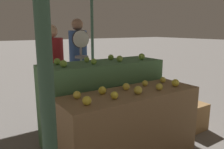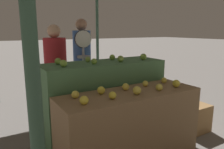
{
  "view_description": "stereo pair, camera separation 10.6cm",
  "coord_description": "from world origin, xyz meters",
  "views": [
    {
      "loc": [
        -1.44,
        -1.79,
        1.46
      ],
      "look_at": [
        -0.06,
        0.3,
        0.95
      ],
      "focal_mm": 35.0,
      "sensor_mm": 36.0,
      "label": 1
    },
    {
      "loc": [
        -1.35,
        -1.85,
        1.46
      ],
      "look_at": [
        -0.06,
        0.3,
        0.95
      ],
      "focal_mm": 35.0,
      "sensor_mm": 36.0,
      "label": 2
    }
  ],
  "objects": [
    {
      "name": "apple_back_3",
      "position": [
        0.56,
        0.49,
        1.09
      ],
      "size": [
        0.09,
        0.09,
        0.09
      ],
      "primitive_type": "sphere",
      "color": "#84AD3D",
      "rests_on": "display_counter_back"
    },
    {
      "name": "apple_front_3",
      "position": [
        0.31,
        -0.11,
        0.83
      ],
      "size": [
        0.08,
        0.08,
        0.08
      ],
      "primitive_type": "sphere",
      "color": "gold",
      "rests_on": "display_counter_front"
    },
    {
      "name": "apple_front_0",
      "position": [
        -0.6,
        -0.11,
        0.84
      ],
      "size": [
        0.08,
        0.08,
        0.08
      ],
      "primitive_type": "sphere",
      "color": "gold",
      "rests_on": "display_counter_front"
    },
    {
      "name": "display_counter_front",
      "position": [
        0.0,
        0.0,
        0.4
      ],
      "size": [
        1.61,
        0.55,
        0.8
      ],
      "primitive_type": "cube",
      "color": "olive",
      "rests_on": "ground_plane"
    },
    {
      "name": "wooden_crate_side",
      "position": [
        1.22,
        0.13,
        0.2
      ],
      "size": [
        0.4,
        0.4,
        0.4
      ],
      "primitive_type": "cube",
      "color": "#9E7547",
      "rests_on": "ground_plane"
    },
    {
      "name": "person_vendor_at_scale",
      "position": [
        -0.36,
        1.52,
        0.88
      ],
      "size": [
        0.46,
        0.46,
        1.54
      ],
      "rotation": [
        0.0,
        0.0,
        3.59
      ],
      "color": "#2D2D38",
      "rests_on": "ground_plane"
    },
    {
      "name": "apple_front_9",
      "position": [
        0.61,
        0.12,
        0.83
      ],
      "size": [
        0.07,
        0.07,
        0.07
      ],
      "primitive_type": "sphere",
      "color": "yellow",
      "rests_on": "display_counter_front"
    },
    {
      "name": "apple_front_7",
      "position": [
        -0.0,
        0.1,
        0.83
      ],
      "size": [
        0.08,
        0.08,
        0.08
      ],
      "primitive_type": "sphere",
      "color": "yellow",
      "rests_on": "display_counter_front"
    },
    {
      "name": "person_customer_left",
      "position": [
        0.32,
        2.06,
        0.96
      ],
      "size": [
        0.42,
        0.42,
        1.66
      ],
      "rotation": [
        0.0,
        0.0,
        3.42
      ],
      "color": "#2D2D38",
      "rests_on": "ground_plane"
    },
    {
      "name": "apple_back_0",
      "position": [
        -0.57,
        0.5,
        1.09
      ],
      "size": [
        0.08,
        0.08,
        0.08
      ],
      "primitive_type": "sphere",
      "color": "#84AD3D",
      "rests_on": "display_counter_back"
    },
    {
      "name": "apple_back_5",
      "position": [
        -0.18,
        0.7,
        1.09
      ],
      "size": [
        0.07,
        0.07,
        0.07
      ],
      "primitive_type": "sphere",
      "color": "#8EB247",
      "rests_on": "display_counter_back"
    },
    {
      "name": "apple_front_6",
      "position": [
        -0.31,
        0.1,
        0.84
      ],
      "size": [
        0.08,
        0.08,
        0.08
      ],
      "primitive_type": "sphere",
      "color": "gold",
      "rests_on": "display_counter_front"
    },
    {
      "name": "apple_front_1",
      "position": [
        -0.29,
        -0.1,
        0.83
      ],
      "size": [
        0.08,
        0.08,
        0.08
      ],
      "primitive_type": "sphere",
      "color": "gold",
      "rests_on": "display_counter_front"
    },
    {
      "name": "display_counter_back",
      "position": [
        0.0,
        0.6,
        0.53
      ],
      "size": [
        1.61,
        0.55,
        1.05
      ],
      "primitive_type": "cube",
      "color": "#4C7A4C",
      "rests_on": "ground_plane"
    },
    {
      "name": "apple_front_4",
      "position": [
        0.59,
        -0.1,
        0.84
      ],
      "size": [
        0.09,
        0.09,
        0.09
      ],
      "primitive_type": "sphere",
      "color": "gold",
      "rests_on": "display_counter_front"
    },
    {
      "name": "apple_back_1",
      "position": [
        -0.19,
        0.5,
        1.09
      ],
      "size": [
        0.07,
        0.07,
        0.07
      ],
      "primitive_type": "sphere",
      "color": "#7AA338",
      "rests_on": "display_counter_back"
    },
    {
      "name": "apple_front_5",
      "position": [
        -0.59,
        0.11,
        0.83
      ],
      "size": [
        0.08,
        0.08,
        0.08
      ],
      "primitive_type": "sphere",
      "color": "yellow",
      "rests_on": "display_counter_front"
    },
    {
      "name": "apple_back_6",
      "position": [
        0.19,
        0.7,
        1.09
      ],
      "size": [
        0.08,
        0.08,
        0.08
      ],
      "primitive_type": "sphere",
      "color": "#7AA338",
      "rests_on": "display_counter_back"
    },
    {
      "name": "apple_back_2",
      "position": [
        0.19,
        0.49,
        1.09
      ],
      "size": [
        0.08,
        0.08,
        0.08
      ],
      "primitive_type": "sphere",
      "color": "#8EB247",
      "rests_on": "display_counter_back"
    },
    {
      "name": "apple_front_2",
      "position": [
        0.01,
        -0.1,
        0.84
      ],
      "size": [
        0.09,
        0.09,
        0.09
      ],
      "primitive_type": "sphere",
      "color": "gold",
      "rests_on": "display_counter_front"
    },
    {
      "name": "apple_front_8",
      "position": [
        0.29,
        0.11,
        0.83
      ],
      "size": [
        0.07,
        0.07,
        0.07
      ],
      "primitive_type": "sphere",
      "color": "yellow",
      "rests_on": "display_counter_front"
    },
    {
      "name": "apple_back_4",
      "position": [
        -0.57,
        0.71,
        1.09
      ],
      "size": [
        0.08,
        0.08,
        0.08
      ],
      "primitive_type": "sphere",
      "color": "#84AD3D",
      "rests_on": "display_counter_back"
    },
    {
      "name": "produce_scale",
      "position": [
        -0.03,
        1.17,
        1.05
      ],
      "size": [
        0.27,
        0.2,
        1.46
      ],
      "color": "#99999E",
      "rests_on": "ground_plane"
    }
  ]
}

